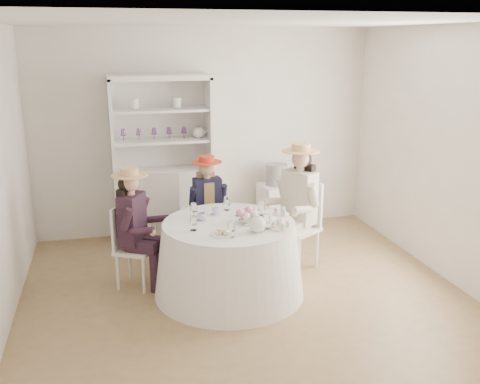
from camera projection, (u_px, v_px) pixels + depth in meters
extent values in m
plane|color=olive|center=(242.00, 290.00, 5.63)|extent=(4.50, 4.50, 0.00)
plane|color=white|center=(243.00, 22.00, 4.88)|extent=(4.50, 4.50, 0.00)
plane|color=silver|center=(205.00, 132.00, 7.12)|extent=(4.50, 0.00, 4.50)
plane|color=silver|center=(321.00, 235.00, 3.39)|extent=(4.50, 0.00, 4.50)
plane|color=silver|center=(444.00, 154.00, 5.78)|extent=(0.00, 4.50, 4.50)
cone|color=white|center=(229.00, 259.00, 5.48)|extent=(1.54, 1.54, 0.75)
cylinder|color=white|center=(229.00, 223.00, 5.37)|extent=(1.34, 1.34, 0.02)
cube|color=silver|center=(164.00, 204.00, 6.98)|extent=(1.33, 0.75, 0.94)
cube|color=silver|center=(159.00, 122.00, 6.89)|extent=(1.23, 0.34, 1.15)
cube|color=silver|center=(159.00, 77.00, 6.54)|extent=(1.33, 0.75, 0.06)
cube|color=silver|center=(112.00, 126.00, 6.55)|extent=(0.15, 0.47, 1.15)
cube|color=silver|center=(209.00, 122.00, 6.84)|extent=(0.15, 0.47, 1.15)
cube|color=silver|center=(162.00, 141.00, 6.75)|extent=(1.24, 0.68, 0.03)
cube|color=silver|center=(161.00, 110.00, 6.65)|extent=(1.24, 0.68, 0.03)
sphere|color=white|center=(199.00, 133.00, 6.84)|extent=(0.15, 0.15, 0.15)
cube|color=silver|center=(276.00, 207.00, 7.34)|extent=(0.47, 0.47, 0.64)
cylinder|color=black|center=(276.00, 174.00, 7.21)|extent=(0.31, 0.31, 0.29)
cube|color=silver|center=(136.00, 250.00, 5.62)|extent=(0.50, 0.50, 0.04)
cylinder|color=silver|center=(144.00, 275.00, 5.51)|extent=(0.03, 0.03, 0.40)
cylinder|color=silver|center=(155.00, 264.00, 5.78)|extent=(0.03, 0.03, 0.40)
cylinder|color=silver|center=(118.00, 272.00, 5.58)|extent=(0.03, 0.03, 0.40)
cylinder|color=silver|center=(130.00, 261.00, 5.85)|extent=(0.03, 0.03, 0.40)
cube|color=silver|center=(120.00, 226.00, 5.59)|extent=(0.19, 0.32, 0.46)
cube|color=black|center=(132.00, 219.00, 5.53)|extent=(0.32, 0.38, 0.53)
cube|color=black|center=(142.00, 247.00, 5.50)|extent=(0.33, 0.25, 0.11)
cylinder|color=black|center=(154.00, 273.00, 5.54)|extent=(0.09, 0.09, 0.42)
cylinder|color=black|center=(127.00, 219.00, 5.33)|extent=(0.18, 0.15, 0.25)
cube|color=black|center=(148.00, 241.00, 5.65)|extent=(0.33, 0.25, 0.11)
cylinder|color=black|center=(161.00, 267.00, 5.69)|extent=(0.09, 0.09, 0.42)
cylinder|color=black|center=(143.00, 208.00, 5.68)|extent=(0.18, 0.15, 0.25)
cylinder|color=#D8A889|center=(131.00, 193.00, 5.45)|extent=(0.08, 0.08, 0.07)
sphere|color=#D8A889|center=(130.00, 183.00, 5.42)|extent=(0.17, 0.17, 0.17)
sphere|color=black|center=(126.00, 184.00, 5.44)|extent=(0.17, 0.17, 0.17)
cube|color=black|center=(125.00, 204.00, 5.50)|extent=(0.17, 0.23, 0.35)
cylinder|color=tan|center=(130.00, 175.00, 5.40)|extent=(0.37, 0.37, 0.01)
cylinder|color=tan|center=(129.00, 172.00, 5.39)|extent=(0.18, 0.18, 0.07)
cube|color=silver|center=(208.00, 225.00, 6.40)|extent=(0.38, 0.38, 0.04)
cylinder|color=silver|center=(200.00, 247.00, 6.28)|extent=(0.03, 0.03, 0.39)
cylinder|color=silver|center=(223.00, 244.00, 6.37)|extent=(0.03, 0.03, 0.39)
cylinder|color=silver|center=(194.00, 239.00, 6.54)|extent=(0.03, 0.03, 0.39)
cylinder|color=silver|center=(216.00, 236.00, 6.63)|extent=(0.03, 0.03, 0.39)
cube|color=silver|center=(204.00, 203.00, 6.48)|extent=(0.34, 0.05, 0.44)
cube|color=#191A33|center=(207.00, 199.00, 6.33)|extent=(0.33, 0.20, 0.51)
cube|color=tan|center=(207.00, 199.00, 6.33)|extent=(0.14, 0.20, 0.44)
cube|color=#191A33|center=(204.00, 223.00, 6.26)|extent=(0.14, 0.31, 0.11)
cylinder|color=#191A33|center=(207.00, 248.00, 6.22)|extent=(0.09, 0.09, 0.41)
cylinder|color=#191A33|center=(193.00, 196.00, 6.22)|extent=(0.09, 0.16, 0.24)
cube|color=#191A33|center=(217.00, 222.00, 6.31)|extent=(0.14, 0.31, 0.11)
cylinder|color=#191A33|center=(220.00, 246.00, 6.27)|extent=(0.09, 0.09, 0.41)
cylinder|color=#191A33|center=(223.00, 193.00, 6.33)|extent=(0.09, 0.16, 0.24)
cylinder|color=#D8A889|center=(207.00, 177.00, 6.25)|extent=(0.08, 0.08, 0.07)
sphere|color=#D8A889|center=(207.00, 169.00, 6.22)|extent=(0.17, 0.17, 0.17)
sphere|color=tan|center=(206.00, 169.00, 6.26)|extent=(0.17, 0.17, 0.17)
cube|color=tan|center=(206.00, 185.00, 6.35)|extent=(0.22, 0.09, 0.33)
cylinder|color=red|center=(207.00, 162.00, 6.20)|extent=(0.35, 0.35, 0.01)
cylinder|color=red|center=(207.00, 159.00, 6.19)|extent=(0.18, 0.18, 0.07)
cube|color=silver|center=(297.00, 229.00, 6.08)|extent=(0.56, 0.56, 0.04)
cylinder|color=silver|center=(276.00, 249.00, 6.14)|extent=(0.04, 0.04, 0.45)
cylinder|color=silver|center=(299.00, 257.00, 5.92)|extent=(0.04, 0.04, 0.45)
cylinder|color=silver|center=(295.00, 241.00, 6.37)|extent=(0.04, 0.04, 0.45)
cylinder|color=silver|center=(317.00, 249.00, 6.14)|extent=(0.04, 0.04, 0.45)
cube|color=silver|center=(308.00, 203.00, 6.13)|extent=(0.23, 0.35, 0.51)
cube|color=beige|center=(299.00, 197.00, 5.99)|extent=(0.37, 0.42, 0.60)
cube|color=beige|center=(284.00, 223.00, 6.03)|extent=(0.37, 0.30, 0.12)
cylinder|color=beige|center=(275.00, 252.00, 6.02)|extent=(0.10, 0.10, 0.47)
cylinder|color=beige|center=(283.00, 188.00, 6.08)|extent=(0.20, 0.17, 0.28)
cube|color=beige|center=(297.00, 227.00, 5.91)|extent=(0.37, 0.30, 0.12)
cylinder|color=beige|center=(288.00, 256.00, 5.89)|extent=(0.10, 0.10, 0.47)
cylinder|color=beige|center=(313.00, 195.00, 5.79)|extent=(0.20, 0.17, 0.28)
cylinder|color=#D8A889|center=(300.00, 169.00, 5.90)|extent=(0.09, 0.09, 0.08)
sphere|color=#D8A889|center=(301.00, 159.00, 5.87)|extent=(0.20, 0.20, 0.20)
sphere|color=black|center=(303.00, 160.00, 5.90)|extent=(0.20, 0.20, 0.20)
cube|color=black|center=(304.00, 180.00, 5.99)|extent=(0.20, 0.25, 0.39)
cylinder|color=tan|center=(301.00, 151.00, 5.84)|extent=(0.41, 0.41, 0.01)
cylinder|color=tan|center=(301.00, 147.00, 5.83)|extent=(0.21, 0.21, 0.08)
cube|color=silver|center=(165.00, 214.00, 6.53)|extent=(0.54, 0.54, 0.04)
cylinder|color=silver|center=(182.00, 228.00, 6.76)|extent=(0.04, 0.04, 0.48)
cylinder|color=silver|center=(154.00, 228.00, 6.77)|extent=(0.04, 0.04, 0.48)
cylinder|color=silver|center=(178.00, 238.00, 6.42)|extent=(0.04, 0.04, 0.48)
cylinder|color=silver|center=(149.00, 238.00, 6.43)|extent=(0.04, 0.04, 0.48)
cube|color=silver|center=(162.00, 195.00, 6.25)|extent=(0.41, 0.14, 0.55)
imported|color=white|center=(202.00, 217.00, 5.42)|extent=(0.11, 0.11, 0.07)
imported|color=white|center=(215.00, 212.00, 5.60)|extent=(0.09, 0.09, 0.07)
imported|color=white|center=(247.00, 213.00, 5.56)|extent=(0.12, 0.12, 0.07)
imported|color=white|center=(250.00, 221.00, 5.34)|extent=(0.25, 0.25, 0.05)
sphere|color=pink|center=(253.00, 213.00, 5.39)|extent=(0.07, 0.07, 0.07)
sphere|color=white|center=(251.00, 212.00, 5.42)|extent=(0.07, 0.07, 0.07)
sphere|color=pink|center=(248.00, 212.00, 5.43)|extent=(0.07, 0.07, 0.07)
sphere|color=white|center=(245.00, 212.00, 5.42)|extent=(0.07, 0.07, 0.07)
sphere|color=pink|center=(242.00, 213.00, 5.40)|extent=(0.07, 0.07, 0.07)
sphere|color=white|center=(242.00, 214.00, 5.36)|extent=(0.07, 0.07, 0.07)
sphere|color=pink|center=(244.00, 215.00, 5.33)|extent=(0.07, 0.07, 0.07)
sphere|color=white|center=(247.00, 215.00, 5.32)|extent=(0.07, 0.07, 0.07)
sphere|color=pink|center=(251.00, 215.00, 5.33)|extent=(0.07, 0.07, 0.07)
sphere|color=white|center=(253.00, 214.00, 5.36)|extent=(0.07, 0.07, 0.07)
sphere|color=white|center=(258.00, 224.00, 5.10)|extent=(0.16, 0.16, 0.16)
cylinder|color=white|center=(268.00, 223.00, 5.12)|extent=(0.10, 0.03, 0.08)
cylinder|color=white|center=(258.00, 216.00, 5.07)|extent=(0.04, 0.04, 0.02)
cylinder|color=white|center=(223.00, 234.00, 5.04)|extent=(0.23, 0.23, 0.01)
cube|color=beige|center=(218.00, 233.00, 5.00)|extent=(0.05, 0.04, 0.03)
cube|color=beige|center=(223.00, 231.00, 5.03)|extent=(0.06, 0.05, 0.03)
cube|color=beige|center=(227.00, 231.00, 5.06)|extent=(0.06, 0.06, 0.03)
cube|color=beige|center=(220.00, 230.00, 5.06)|extent=(0.06, 0.06, 0.03)
cube|color=beige|center=(226.00, 233.00, 5.00)|extent=(0.06, 0.06, 0.03)
cylinder|color=white|center=(281.00, 228.00, 5.21)|extent=(0.22, 0.22, 0.01)
cylinder|color=white|center=(281.00, 221.00, 5.19)|extent=(0.02, 0.02, 0.15)
cylinder|color=white|center=(281.00, 214.00, 5.17)|extent=(0.16, 0.16, 0.01)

